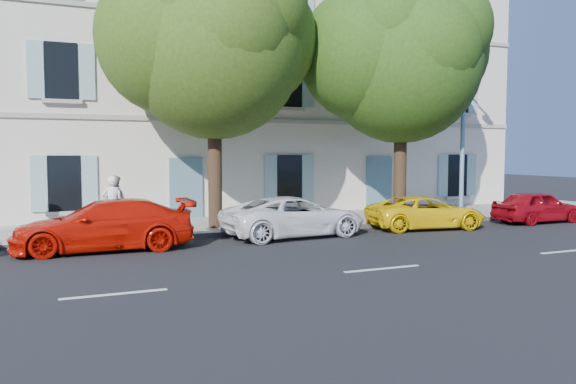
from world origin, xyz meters
name	(u,v)px	position (x,y,z in m)	size (l,w,h in m)	color
ground	(309,243)	(0.00, 0.00, 0.00)	(90.00, 90.00, 0.00)	black
sidewalk	(258,223)	(0.00, 4.45, 0.07)	(36.00, 4.50, 0.15)	#A09E96
kerb	(280,231)	(0.00, 2.28, 0.08)	(36.00, 0.16, 0.16)	#9E998E
building	(215,80)	(0.00, 10.20, 6.00)	(28.00, 7.00, 12.00)	beige
car_red_coupe	(104,225)	(-5.73, 1.13, 0.70)	(1.98, 4.86, 1.41)	red
car_white_coupe	(294,217)	(0.11, 1.37, 0.65)	(2.16, 4.69, 1.30)	white
car_yellow_supercar	(426,212)	(5.17, 1.27, 0.58)	(1.94, 4.20, 1.17)	yellow
car_red_hatchback	(537,207)	(10.15, 0.99, 0.62)	(1.47, 3.65, 1.24)	maroon
tree_left	(214,50)	(-1.91, 3.47, 6.12)	(5.98, 5.98, 9.27)	#3A2819
tree_right	(401,64)	(5.13, 2.86, 5.99)	(5.91, 5.91, 9.10)	#3A2819
street_lamp	(467,92)	(7.89, 2.48, 5.04)	(0.33, 1.84, 8.64)	#7293BF
pedestrian_a	(113,204)	(-5.26, 3.63, 1.06)	(0.66, 0.43, 1.82)	white
pedestrian_b	(114,203)	(-5.18, 3.99, 1.06)	(0.88, 0.69, 1.81)	tan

